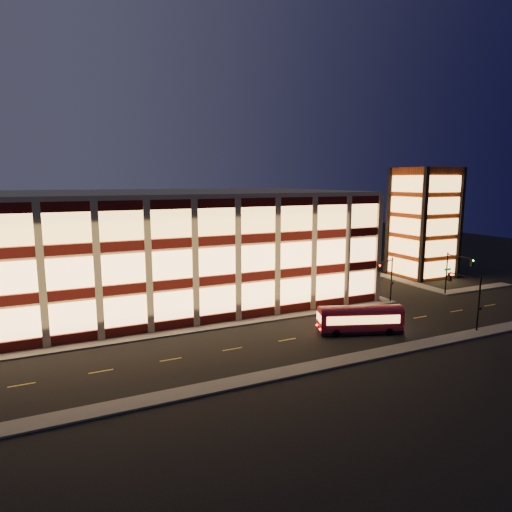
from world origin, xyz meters
TOP-DOWN VIEW (x-y plane):
  - ground at (0.00, 0.00)m, footprint 200.00×200.00m
  - sidewalk_office_south at (-3.00, 1.00)m, footprint 54.00×2.00m
  - sidewalk_office_east at (23.00, 17.00)m, footprint 2.00×30.00m
  - sidewalk_tower_south at (40.00, 1.00)m, footprint 14.00×2.00m
  - sidewalk_tower_west at (34.00, 17.00)m, footprint 2.00×30.00m
  - sidewalk_near at (0.00, -13.00)m, footprint 100.00×2.00m
  - office_building at (-2.91, 16.91)m, footprint 50.45×30.45m
  - stair_tower at (39.95, 11.95)m, footprint 8.60×8.60m
  - traffic_signal_far at (22.21, 0.24)m, footprint 3.79×1.87m
  - traffic_signal_right at (33.50, -0.62)m, footprint 1.20×4.37m
  - traffic_signal_near at (23.50, -11.03)m, footprint 0.32×4.45m
  - trolley_bus at (11.98, -7.45)m, footprint 9.03×5.07m

SIDE VIEW (x-z plane):
  - ground at x=0.00m, z-range 0.00..0.00m
  - sidewalk_office_south at x=-3.00m, z-range 0.00..0.15m
  - sidewalk_office_east at x=23.00m, z-range 0.00..0.15m
  - sidewalk_tower_south at x=40.00m, z-range 0.00..0.15m
  - sidewalk_tower_west at x=34.00m, z-range 0.00..0.15m
  - sidewalk_near at x=0.00m, z-range 0.00..0.15m
  - trolley_bus at x=11.98m, z-range 0.16..3.14m
  - traffic_signal_right at x=33.50m, z-range 1.10..7.10m
  - traffic_signal_far at x=22.21m, z-range 1.11..7.11m
  - traffic_signal_near at x=23.50m, z-range 1.13..7.13m
  - office_building at x=-2.91m, z-range 0.00..14.50m
  - stair_tower at x=39.95m, z-range -0.01..17.99m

